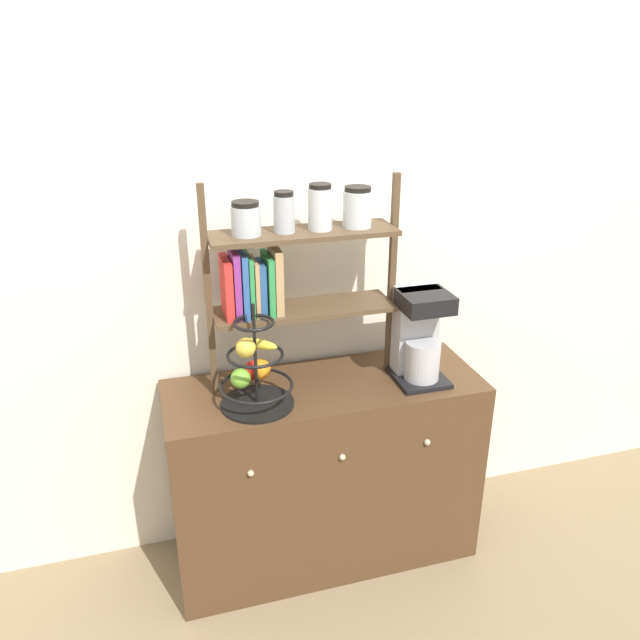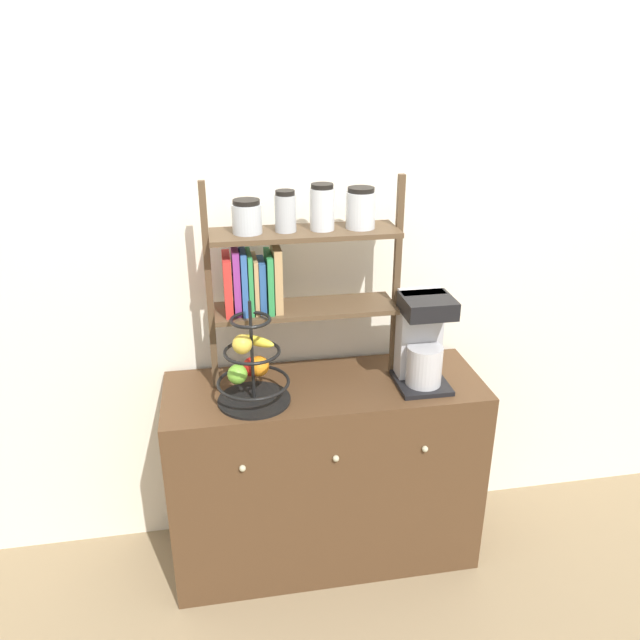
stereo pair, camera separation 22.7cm
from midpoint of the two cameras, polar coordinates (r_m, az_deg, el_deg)
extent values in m
plane|color=#847051|center=(2.73, -0.78, -23.27)|extent=(12.00, 12.00, 0.00)
cube|color=silver|center=(2.45, -4.00, 7.06)|extent=(7.00, 0.05, 2.60)
cube|color=#4C331E|center=(2.62, -2.15, -13.77)|extent=(1.22, 0.44, 0.81)
sphere|color=#B2AD8C|center=(2.26, -9.32, -13.75)|extent=(0.02, 0.02, 0.02)
sphere|color=#B2AD8C|center=(2.31, -0.82, -12.52)|extent=(0.02, 0.02, 0.02)
sphere|color=#B2AD8C|center=(2.40, 7.08, -11.12)|extent=(0.02, 0.02, 0.02)
cube|color=black|center=(2.44, 6.39, -5.31)|extent=(0.19, 0.21, 0.02)
cube|color=#B7B7BC|center=(2.41, 6.06, -0.88)|extent=(0.16, 0.09, 0.34)
cylinder|color=#B7B7BC|center=(2.39, 6.65, -3.72)|extent=(0.13, 0.13, 0.15)
cube|color=black|center=(2.30, 6.84, 1.62)|extent=(0.18, 0.17, 0.07)
cylinder|color=black|center=(2.29, -8.61, -7.63)|extent=(0.27, 0.27, 0.01)
cylinder|color=black|center=(2.20, -8.91, -3.24)|extent=(0.01, 0.01, 0.38)
torus|color=black|center=(2.25, -8.72, -6.02)|extent=(0.27, 0.27, 0.01)
torus|color=black|center=(2.20, -8.91, -3.24)|extent=(0.20, 0.20, 0.01)
torus|color=black|center=(2.15, -9.11, -0.31)|extent=(0.15, 0.15, 0.01)
sphere|color=red|center=(2.28, -8.91, -4.62)|extent=(0.07, 0.07, 0.07)
sphere|color=#6BAD33|center=(2.23, -10.19, -5.36)|extent=(0.07, 0.07, 0.07)
sphere|color=orange|center=(2.28, -8.32, -4.54)|extent=(0.08, 0.08, 0.08)
ellipsoid|color=yellow|center=(2.23, -8.58, -2.24)|extent=(0.14, 0.12, 0.04)
sphere|color=gold|center=(2.17, -9.80, -2.59)|extent=(0.07, 0.07, 0.07)
cube|color=brown|center=(2.24, -13.08, 2.21)|extent=(0.02, 0.02, 0.78)
cube|color=brown|center=(2.37, 3.88, 3.94)|extent=(0.02, 0.02, 0.78)
cube|color=brown|center=(2.31, -4.30, 0.95)|extent=(0.67, 0.20, 0.02)
cube|color=brown|center=(2.22, -4.52, 7.87)|extent=(0.67, 0.20, 0.02)
cube|color=red|center=(2.23, -11.44, 2.89)|extent=(0.03, 0.16, 0.21)
cube|color=#8C338C|center=(2.23, -10.67, 3.32)|extent=(0.02, 0.14, 0.24)
cube|color=#2D599E|center=(2.24, -10.00, 3.27)|extent=(0.02, 0.16, 0.23)
cube|color=#2D8C47|center=(2.24, -9.43, 3.18)|extent=(0.02, 0.15, 0.22)
cube|color=tan|center=(2.25, -8.92, 3.03)|extent=(0.02, 0.15, 0.20)
cube|color=#2D599E|center=(2.25, -8.33, 2.95)|extent=(0.02, 0.13, 0.19)
cube|color=#2D8C47|center=(2.25, -7.68, 3.30)|extent=(0.02, 0.16, 0.21)
cube|color=tan|center=(2.25, -6.99, 3.68)|extent=(0.03, 0.15, 0.24)
cylinder|color=silver|center=(2.17, -9.81, 8.90)|extent=(0.10, 0.10, 0.10)
cylinder|color=black|center=(2.16, -9.92, 10.40)|extent=(0.09, 0.09, 0.02)
cylinder|color=#ADB2B7|center=(2.19, -6.32, 9.55)|extent=(0.07, 0.07, 0.13)
cylinder|color=black|center=(2.17, -6.40, 11.39)|extent=(0.07, 0.07, 0.02)
cylinder|color=silver|center=(2.21, -2.86, 10.06)|extent=(0.09, 0.09, 0.15)
cylinder|color=black|center=(2.20, -2.91, 12.11)|extent=(0.08, 0.08, 0.02)
cylinder|color=silver|center=(2.25, 0.51, 10.07)|extent=(0.11, 0.11, 0.13)
cylinder|color=black|center=(2.23, 0.52, 11.88)|extent=(0.09, 0.09, 0.02)
camera|label=1|loc=(0.11, -92.86, -1.23)|focal=35.00mm
camera|label=2|loc=(0.11, 87.14, 1.23)|focal=35.00mm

